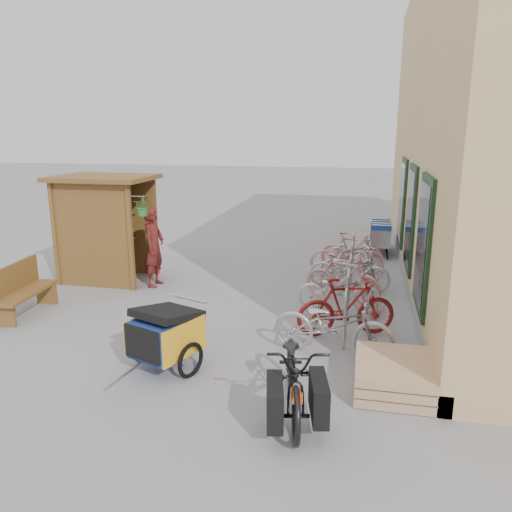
% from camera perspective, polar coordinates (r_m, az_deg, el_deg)
% --- Properties ---
extents(ground, '(80.00, 80.00, 0.00)m').
position_cam_1_polar(ground, '(8.77, -5.34, -8.54)').
color(ground, gray).
extents(kiosk, '(2.49, 1.65, 2.40)m').
position_cam_1_polar(kiosk, '(11.83, -17.19, 4.67)').
color(kiosk, brown).
rests_on(kiosk, ground).
extents(bike_rack, '(0.05, 5.35, 0.86)m').
position_cam_1_polar(bike_rack, '(10.50, 10.71, -1.89)').
color(bike_rack, '#A5A8AD').
rests_on(bike_rack, ground).
extents(pallet_stack, '(1.00, 1.20, 0.40)m').
position_cam_1_polar(pallet_stack, '(7.07, 15.41, -13.00)').
color(pallet_stack, tan).
rests_on(pallet_stack, ground).
extents(bench, '(0.62, 1.58, 0.98)m').
position_cam_1_polar(bench, '(10.32, -25.24, -3.42)').
color(bench, brown).
rests_on(bench, ground).
extents(shopping_carts, '(0.54, 1.81, 0.96)m').
position_cam_1_polar(shopping_carts, '(14.52, 14.00, 2.56)').
color(shopping_carts, silver).
rests_on(shopping_carts, ground).
extents(child_trailer, '(1.10, 1.68, 0.98)m').
position_cam_1_polar(child_trailer, '(7.37, -10.30, -8.68)').
color(child_trailer, navy).
rests_on(child_trailer, ground).
extents(cargo_bike, '(1.05, 2.06, 1.03)m').
position_cam_1_polar(cargo_bike, '(6.21, 4.43, -13.37)').
color(cargo_bike, black).
rests_on(cargo_bike, ground).
extents(person_kiosk, '(0.44, 0.65, 1.76)m').
position_cam_1_polar(person_kiosk, '(11.21, -11.59, 1.02)').
color(person_kiosk, maroon).
rests_on(person_kiosk, ground).
extents(bike_0, '(1.94, 0.88, 0.98)m').
position_cam_1_polar(bike_0, '(7.78, 8.80, -7.78)').
color(bike_0, '#9B9B9F').
rests_on(bike_0, ground).
extents(bike_1, '(1.75, 1.01, 1.01)m').
position_cam_1_polar(bike_1, '(8.53, 10.29, -5.72)').
color(bike_1, maroon).
rests_on(bike_1, ground).
extents(bike_2, '(1.57, 0.58, 0.82)m').
position_cam_1_polar(bike_2, '(9.67, 9.40, -3.88)').
color(bike_2, beige).
rests_on(bike_2, ground).
extents(bike_3, '(1.68, 0.97, 0.97)m').
position_cam_1_polar(bike_3, '(10.20, 9.89, -2.51)').
color(bike_3, '#BF7B84').
rests_on(bike_3, ground).
extents(bike_4, '(1.83, 0.86, 0.92)m').
position_cam_1_polar(bike_4, '(10.93, 10.60, -1.54)').
color(bike_4, '#9B9B9F').
rests_on(bike_4, ground).
extents(bike_5, '(1.58, 0.84, 0.91)m').
position_cam_1_polar(bike_5, '(11.42, 10.88, -0.91)').
color(bike_5, beige).
rests_on(bike_5, ground).
extents(bike_6, '(1.82, 0.82, 0.93)m').
position_cam_1_polar(bike_6, '(12.15, 10.36, 0.07)').
color(bike_6, '#BF7B84').
rests_on(bike_6, ground).
extents(bike_7, '(1.60, 0.64, 0.93)m').
position_cam_1_polar(bike_7, '(12.63, 10.88, 0.59)').
color(bike_7, '#BF7B84').
rests_on(bike_7, ground).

